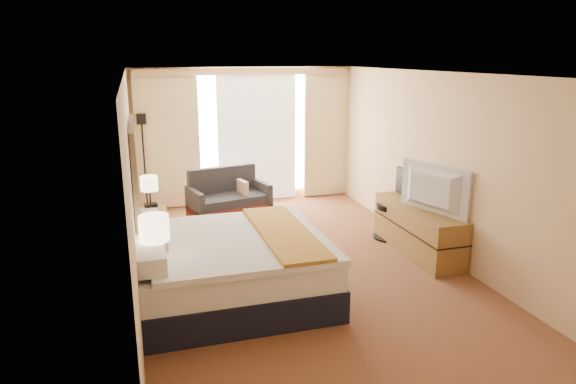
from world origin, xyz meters
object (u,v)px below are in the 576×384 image
object	(u,v)px
media_dresser	(418,230)
lamp_left	(154,229)
bed	(230,267)
desk_chair	(395,208)
floor_lamp	(143,143)
nightstand_right	(153,227)
television	(429,190)
lamp_right	(149,184)
nightstand_left	(163,300)
loveseat	(229,201)

from	to	relation	value
media_dresser	lamp_left	world-z (taller)	lamp_left
bed	lamp_left	xyz separation A→B (m)	(-0.84, -0.34, 0.67)
desk_chair	floor_lamp	bearing A→B (deg)	143.92
lamp_left	nightstand_right	bearing A→B (deg)	89.19
floor_lamp	television	xyz separation A→B (m)	(3.68, -3.59, -0.25)
floor_lamp	media_dresser	bearing A→B (deg)	-41.50
desk_chair	television	size ratio (longest dim) A/B	0.95
media_dresser	desk_chair	distance (m)	0.68
lamp_right	nightstand_right	bearing A→B (deg)	79.13
bed	television	world-z (taller)	television
nightstand_left	loveseat	distance (m)	3.83
nightstand_left	television	distance (m)	3.80
media_dresser	nightstand_left	bearing A→B (deg)	-164.16
loveseat	nightstand_right	bearing A→B (deg)	-154.95
loveseat	lamp_left	distance (m)	3.87
nightstand_left	lamp_right	world-z (taller)	lamp_right
nightstand_right	television	distance (m)	4.11
media_dresser	loveseat	distance (m)	3.44
floor_lamp	bed	bearing A→B (deg)	-78.02
bed	lamp_left	bearing A→B (deg)	-158.08
nightstand_right	television	xyz separation A→B (m)	(3.65, -1.74, 0.76)
media_dresser	bed	distance (m)	2.96
television	loveseat	bearing A→B (deg)	21.52
floor_lamp	lamp_right	world-z (taller)	floor_lamp
bed	desk_chair	world-z (taller)	desk_chair
desk_chair	nightstand_left	bearing A→B (deg)	-155.70
loveseat	floor_lamp	bearing A→B (deg)	137.79
nightstand_left	nightstand_right	world-z (taller)	same
lamp_left	floor_lamp	bearing A→B (deg)	89.94
floor_lamp	television	world-z (taller)	floor_lamp
nightstand_right	television	world-z (taller)	television
nightstand_right	lamp_left	distance (m)	2.56
loveseat	desk_chair	xyz separation A→B (m)	(2.31, -1.86, 0.21)
bed	loveseat	world-z (taller)	bed
media_dresser	lamp_right	xyz separation A→B (m)	(-3.71, 1.40, 0.62)
nightstand_left	desk_chair	xyz separation A→B (m)	(3.68, 1.72, 0.22)
nightstand_right	loveseat	size ratio (longest dim) A/B	0.36
nightstand_right	television	size ratio (longest dim) A/B	0.47
lamp_right	bed	bearing A→B (deg)	-68.32
nightstand_left	floor_lamp	xyz separation A→B (m)	(-0.03, 4.35, 1.00)
nightstand_left	lamp_left	world-z (taller)	lamp_left
loveseat	lamp_left	size ratio (longest dim) A/B	2.31
loveseat	lamp_left	xyz separation A→B (m)	(-1.40, -3.52, 0.77)
nightstand_left	floor_lamp	world-z (taller)	floor_lamp
nightstand_left	floor_lamp	distance (m)	4.46
media_dresser	desk_chair	world-z (taller)	desk_chair
bed	loveseat	xyz separation A→B (m)	(0.56, 3.18, -0.11)
nightstand_left	television	world-z (taller)	television
nightstand_left	lamp_right	distance (m)	2.55
media_dresser	television	size ratio (longest dim) A/B	1.55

